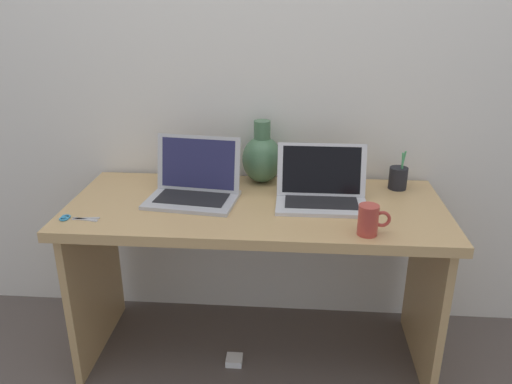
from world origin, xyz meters
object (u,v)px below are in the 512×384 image
object	(u,v)px
laptop_right	(321,188)
coffee_mug	(369,220)
power_brick	(234,360)
green_vase	(262,158)
pen_cup	(398,178)
scissors	(72,218)
laptop_left	(195,183)

from	to	relation	value
laptop_right	coffee_mug	bearing A→B (deg)	-61.86
power_brick	green_vase	bearing A→B (deg)	74.54
laptop_right	green_vase	bearing A→B (deg)	139.65
green_vase	pen_cup	bearing A→B (deg)	-4.09
scissors	green_vase	bearing A→B (deg)	33.88
coffee_mug	laptop_right	bearing A→B (deg)	118.14
green_vase	scissors	xyz separation A→B (m)	(-0.68, -0.45, -0.11)
laptop_right	coffee_mug	size ratio (longest dim) A/B	3.15
laptop_right	green_vase	size ratio (longest dim) A/B	1.29
coffee_mug	pen_cup	world-z (taller)	pen_cup
pen_cup	scissors	xyz separation A→B (m)	(-1.26, -0.41, -0.05)
laptop_right	coffee_mug	xyz separation A→B (m)	(0.15, -0.28, -0.00)
scissors	laptop_left	bearing A→B (deg)	30.59
coffee_mug	scissors	bearing A→B (deg)	177.71
coffee_mug	scissors	xyz separation A→B (m)	(-1.08, 0.04, -0.05)
green_vase	pen_cup	size ratio (longest dim) A/B	1.64
coffee_mug	green_vase	bearing A→B (deg)	129.02
laptop_left	coffee_mug	bearing A→B (deg)	-23.64
scissors	power_brick	world-z (taller)	scissors
laptop_left	coffee_mug	world-z (taller)	laptop_left
laptop_right	pen_cup	world-z (taller)	laptop_right
coffee_mug	pen_cup	bearing A→B (deg)	68.33
laptop_right	pen_cup	distance (m)	0.38
coffee_mug	pen_cup	distance (m)	0.49
pen_cup	power_brick	world-z (taller)	pen_cup
laptop_right	green_vase	world-z (taller)	green_vase
coffee_mug	laptop_left	bearing A→B (deg)	156.36
coffee_mug	power_brick	world-z (taller)	coffee_mug
laptop_left	green_vase	distance (m)	0.34
green_vase	pen_cup	distance (m)	0.59
laptop_right	power_brick	size ratio (longest dim) A/B	5.09
laptop_right	coffee_mug	distance (m)	0.32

